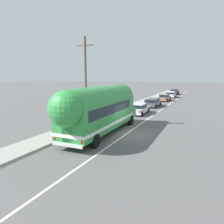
{
  "coord_description": "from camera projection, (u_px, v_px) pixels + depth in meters",
  "views": [
    {
      "loc": [
        6.24,
        -16.8,
        4.98
      ],
      "look_at": [
        -1.69,
        0.47,
        1.7
      ],
      "focal_mm": 33.91,
      "sensor_mm": 36.0,
      "label": 1
    }
  ],
  "objects": [
    {
      "name": "ground_plane",
      "position": [
        127.0,
        133.0,
        18.46
      ],
      "size": [
        300.0,
        300.0,
        0.0
      ],
      "primitive_type": "plane",
      "color": "#565454"
    },
    {
      "name": "lane_markings",
      "position": [
        145.0,
        111.0,
        29.94
      ],
      "size": [
        4.03,
        80.0,
        0.01
      ],
      "color": "silver",
      "rests_on": "ground"
    },
    {
      "name": "car_second",
      "position": [
        153.0,
        102.0,
        34.17
      ],
      "size": [
        1.93,
        4.81,
        1.37
      ],
      "color": "#474C51",
      "rests_on": "ground"
    },
    {
      "name": "car_third",
      "position": [
        164.0,
        97.0,
        42.03
      ],
      "size": [
        2.01,
        4.39,
        1.37
      ],
      "color": "olive",
      "rests_on": "ground"
    },
    {
      "name": "painted_bus",
      "position": [
        99.0,
        108.0,
        17.47
      ],
      "size": [
        2.73,
        12.26,
        4.12
      ],
      "color": "#2D8C3D",
      "rests_on": "ground"
    },
    {
      "name": "utility_pole",
      "position": [
        86.0,
        82.0,
        19.82
      ],
      "size": [
        1.8,
        0.24,
        8.5
      ],
      "color": "brown",
      "rests_on": "ground"
    },
    {
      "name": "car_fourth",
      "position": [
        171.0,
        94.0,
        48.6
      ],
      "size": [
        2.09,
        4.32,
        1.37
      ],
      "color": "white",
      "rests_on": "ground"
    },
    {
      "name": "car_lead",
      "position": [
        139.0,
        108.0,
        27.83
      ],
      "size": [
        1.96,
        4.81,
        1.37
      ],
      "color": "silver",
      "rests_on": "ground"
    },
    {
      "name": "car_fifth",
      "position": [
        174.0,
        92.0,
        56.2
      ],
      "size": [
        1.92,
        4.81,
        1.37
      ],
      "color": "black",
      "rests_on": "ground"
    },
    {
      "name": "sidewalk_slab",
      "position": [
        118.0,
        111.0,
        29.49
      ],
      "size": [
        2.37,
        90.0,
        0.15
      ],
      "primitive_type": "cube",
      "color": "gray",
      "rests_on": "ground"
    }
  ]
}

